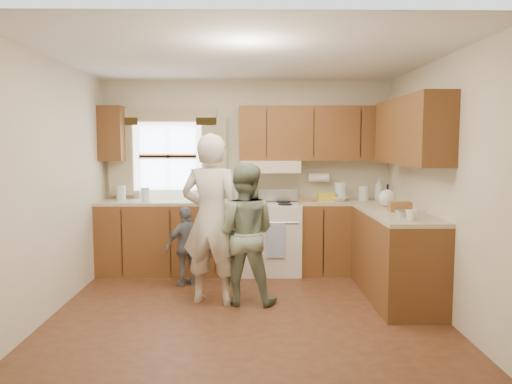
{
  "coord_description": "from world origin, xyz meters",
  "views": [
    {
      "loc": [
        0.02,
        -4.94,
        1.67
      ],
      "look_at": [
        0.1,
        0.4,
        1.15
      ],
      "focal_mm": 35.0,
      "sensor_mm": 36.0,
      "label": 1
    }
  ],
  "objects_px": {
    "woman_left": "(212,219)",
    "woman_right": "(243,234)",
    "stove": "(270,237)",
    "child": "(187,246)"
  },
  "relations": [
    {
      "from": "woman_left",
      "to": "child",
      "type": "bearing_deg",
      "value": -48.41
    },
    {
      "from": "stove",
      "to": "woman_left",
      "type": "distance_m",
      "value": 1.48
    },
    {
      "from": "woman_right",
      "to": "child",
      "type": "xyz_separation_m",
      "value": [
        -0.67,
        0.66,
        -0.27
      ]
    },
    {
      "from": "woman_right",
      "to": "woman_left",
      "type": "bearing_deg",
      "value": 7.09
    },
    {
      "from": "woman_right",
      "to": "child",
      "type": "distance_m",
      "value": 0.98
    },
    {
      "from": "stove",
      "to": "woman_left",
      "type": "xyz_separation_m",
      "value": [
        -0.67,
        -1.25,
        0.42
      ]
    },
    {
      "from": "woman_left",
      "to": "stove",
      "type": "bearing_deg",
      "value": -103.66
    },
    {
      "from": "stove",
      "to": "woman_left",
      "type": "relative_size",
      "value": 0.6
    },
    {
      "from": "woman_left",
      "to": "woman_right",
      "type": "bearing_deg",
      "value": -164.92
    },
    {
      "from": "stove",
      "to": "child",
      "type": "xyz_separation_m",
      "value": [
        -1.01,
        -0.59,
        -0.0
      ]
    }
  ]
}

